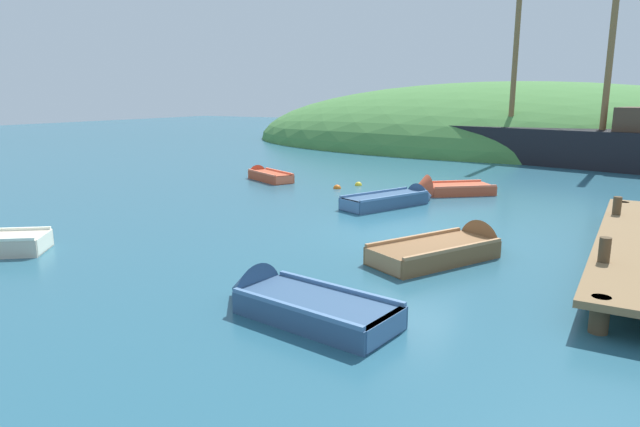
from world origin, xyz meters
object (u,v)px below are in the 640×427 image
(rowboat_portside, at_px, (397,201))
(rowboat_center, at_px, (291,305))
(rowboat_near_dock, at_px, (266,177))
(sailing_ship, at_px, (559,150))
(buoy_orange, at_px, (337,189))
(buoy_yellow, at_px, (358,185))
(rowboat_outer_right, at_px, (444,191))
(rowboat_outer_left, at_px, (453,251))

(rowboat_portside, bearing_deg, rowboat_center, -145.02)
(rowboat_near_dock, bearing_deg, sailing_ship, -103.28)
(sailing_ship, distance_m, buoy_orange, 13.98)
(rowboat_near_dock, distance_m, buoy_yellow, 4.12)
(sailing_ship, height_order, buoy_orange, sailing_ship)
(sailing_ship, relative_size, rowboat_outer_right, 5.49)
(rowboat_center, height_order, buoy_orange, rowboat_center)
(buoy_yellow, bearing_deg, buoy_orange, -108.96)
(rowboat_portside, xyz_separation_m, buoy_orange, (-3.18, 1.84, -0.13))
(rowboat_portside, relative_size, buoy_yellow, 13.18)
(rowboat_outer_right, distance_m, rowboat_outer_left, 8.00)
(sailing_ship, bearing_deg, rowboat_center, 100.69)
(rowboat_near_dock, bearing_deg, rowboat_outer_right, -151.37)
(buoy_yellow, bearing_deg, rowboat_outer_right, -3.68)
(rowboat_center, relative_size, rowboat_outer_left, 0.91)
(rowboat_outer_left, relative_size, buoy_yellow, 12.86)
(rowboat_outer_right, bearing_deg, rowboat_outer_left, 69.09)
(sailing_ship, bearing_deg, buoy_orange, 76.78)
(rowboat_outer_left, bearing_deg, buoy_orange, 71.24)
(rowboat_near_dock, bearing_deg, rowboat_outer_left, 171.03)
(sailing_ship, relative_size, rowboat_portside, 4.45)
(rowboat_center, relative_size, buoy_yellow, 11.68)
(rowboat_outer_right, distance_m, buoy_yellow, 3.52)
(rowboat_near_dock, height_order, buoy_orange, rowboat_near_dock)
(rowboat_portside, height_order, rowboat_near_dock, rowboat_portside)
(rowboat_outer_right, xyz_separation_m, buoy_yellow, (-3.51, 0.23, -0.11))
(buoy_orange, bearing_deg, rowboat_outer_right, 12.30)
(buoy_yellow, bearing_deg, rowboat_near_dock, -172.66)
(rowboat_outer_right, height_order, rowboat_center, rowboat_outer_right)
(sailing_ship, height_order, rowboat_portside, sailing_ship)
(rowboat_center, bearing_deg, buoy_orange, -57.31)
(buoy_orange, distance_m, buoy_yellow, 1.13)
(sailing_ship, height_order, rowboat_outer_right, sailing_ship)
(rowboat_center, xyz_separation_m, buoy_yellow, (-4.82, 12.26, -0.13))
(sailing_ship, distance_m, rowboat_outer_right, 11.90)
(buoy_yellow, bearing_deg, rowboat_center, -68.54)
(rowboat_near_dock, distance_m, rowboat_outer_left, 12.54)
(rowboat_outer_left, xyz_separation_m, buoy_orange, (-6.52, 6.71, -0.13))
(sailing_ship, bearing_deg, rowboat_outer_right, 91.91)
(rowboat_center, bearing_deg, rowboat_near_dock, -45.00)
(rowboat_center, xyz_separation_m, rowboat_outer_left, (1.33, 4.48, 0.01))
(rowboat_portside, distance_m, buoy_yellow, 4.05)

